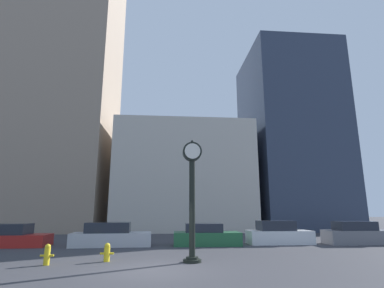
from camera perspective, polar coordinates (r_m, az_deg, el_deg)
ground_plane at (r=11.86m, az=-7.87°, el=-22.72°), size 200.00×200.00×0.00m
building_tall_tower at (r=42.30m, az=-24.84°, el=13.26°), size 15.00×12.00×39.53m
building_storefront_row at (r=35.92m, az=-1.78°, el=-6.65°), size 14.89×12.00×11.73m
building_glass_modern at (r=39.93m, az=18.10°, el=1.04°), size 10.28×12.00×22.28m
street_clock at (r=13.34m, az=0.03°, el=-8.61°), size 0.85×0.78×5.27m
car_red at (r=21.98m, az=-31.43°, el=-14.89°), size 4.49×2.08×1.35m
car_silver at (r=19.94m, az=-15.19°, el=-16.57°), size 4.88×2.13×1.42m
car_green at (r=19.80m, az=2.68°, el=-17.09°), size 4.22×2.04×1.34m
car_white at (r=21.33m, az=16.11°, el=-16.16°), size 4.14×1.74×1.48m
car_grey at (r=23.16m, az=29.00°, el=-14.83°), size 4.38×1.88×1.44m
fire_hydrant_near at (r=14.05m, az=-15.88°, el=-19.19°), size 0.57×0.25×0.76m
fire_hydrant_far at (r=13.98m, az=-25.88°, el=-18.38°), size 0.52×0.23×0.81m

